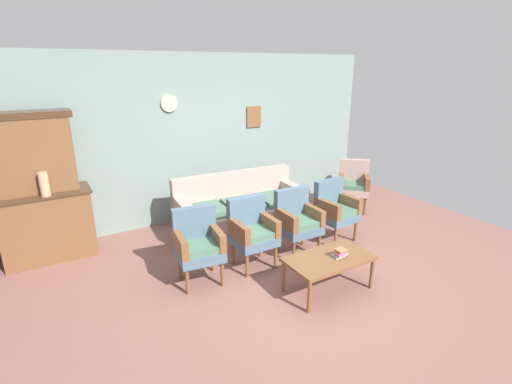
{
  "coord_description": "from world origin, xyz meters",
  "views": [
    {
      "loc": [
        -2.43,
        -3.12,
        2.48
      ],
      "look_at": [
        0.04,
        1.06,
        0.85
      ],
      "focal_mm": 26.26,
      "sensor_mm": 36.0,
      "label": 1
    }
  ],
  "objects_px": {
    "armchair_near_cabinet": "(297,219)",
    "wingback_chair_by_fireplace": "(353,183)",
    "side_cabinet": "(48,225)",
    "armchair_by_doorway": "(252,230)",
    "floral_couch": "(240,211)",
    "coffee_table": "(329,261)",
    "armchair_row_middle": "(335,208)",
    "floor_vase_by_wall": "(348,180)",
    "book_stack_on_table": "(340,253)",
    "vase_on_cabinet": "(44,184)",
    "armchair_near_couch_end": "(198,243)"
  },
  "relations": [
    {
      "from": "armchair_near_couch_end",
      "to": "armchair_by_doorway",
      "type": "distance_m",
      "value": 0.74
    },
    {
      "from": "armchair_row_middle",
      "to": "wingback_chair_by_fireplace",
      "type": "relative_size",
      "value": 1.0
    },
    {
      "from": "side_cabinet",
      "to": "armchair_by_doorway",
      "type": "xyz_separation_m",
      "value": [
        2.25,
        -1.57,
        0.03
      ]
    },
    {
      "from": "vase_on_cabinet",
      "to": "floor_vase_by_wall",
      "type": "height_order",
      "value": "vase_on_cabinet"
    },
    {
      "from": "armchair_row_middle",
      "to": "floor_vase_by_wall",
      "type": "bearing_deg",
      "value": 40.91
    },
    {
      "from": "armchair_row_middle",
      "to": "floor_vase_by_wall",
      "type": "relative_size",
      "value": 1.43
    },
    {
      "from": "wingback_chair_by_fireplace",
      "to": "book_stack_on_table",
      "type": "xyz_separation_m",
      "value": [
        -2.01,
        -1.84,
        -0.03
      ]
    },
    {
      "from": "wingback_chair_by_fireplace",
      "to": "floor_vase_by_wall",
      "type": "bearing_deg",
      "value": 51.64
    },
    {
      "from": "floor_vase_by_wall",
      "to": "armchair_row_middle",
      "type": "bearing_deg",
      "value": -139.09
    },
    {
      "from": "coffee_table",
      "to": "book_stack_on_table",
      "type": "distance_m",
      "value": 0.16
    },
    {
      "from": "vase_on_cabinet",
      "to": "book_stack_on_table",
      "type": "xyz_separation_m",
      "value": [
        2.77,
        -2.41,
        -0.61
      ]
    },
    {
      "from": "side_cabinet",
      "to": "armchair_row_middle",
      "type": "relative_size",
      "value": 1.28
    },
    {
      "from": "armchair_row_middle",
      "to": "coffee_table",
      "type": "xyz_separation_m",
      "value": [
        -0.99,
        -1.0,
        -0.12
      ]
    },
    {
      "from": "armchair_row_middle",
      "to": "book_stack_on_table",
      "type": "height_order",
      "value": "armchair_row_middle"
    },
    {
      "from": "vase_on_cabinet",
      "to": "floor_vase_by_wall",
      "type": "relative_size",
      "value": 0.49
    },
    {
      "from": "armchair_row_middle",
      "to": "floor_vase_by_wall",
      "type": "height_order",
      "value": "armchair_row_middle"
    },
    {
      "from": "armchair_near_cabinet",
      "to": "wingback_chair_by_fireplace",
      "type": "distance_m",
      "value": 2.04
    },
    {
      "from": "armchair_near_cabinet",
      "to": "wingback_chair_by_fireplace",
      "type": "xyz_separation_m",
      "value": [
        1.87,
        0.83,
        0.0
      ]
    },
    {
      "from": "armchair_near_couch_end",
      "to": "armchair_near_cabinet",
      "type": "distance_m",
      "value": 1.45
    },
    {
      "from": "book_stack_on_table",
      "to": "armchair_by_doorway",
      "type": "bearing_deg",
      "value": 119.09
    },
    {
      "from": "armchair_near_couch_end",
      "to": "floor_vase_by_wall",
      "type": "xyz_separation_m",
      "value": [
        3.83,
        1.47,
        -0.18
      ]
    },
    {
      "from": "armchair_near_cabinet",
      "to": "coffee_table",
      "type": "height_order",
      "value": "armchair_near_cabinet"
    },
    {
      "from": "floral_couch",
      "to": "armchair_row_middle",
      "type": "distance_m",
      "value": 1.46
    },
    {
      "from": "armchair_near_cabinet",
      "to": "armchair_row_middle",
      "type": "relative_size",
      "value": 1.0
    },
    {
      "from": "armchair_near_couch_end",
      "to": "armchair_near_cabinet",
      "type": "bearing_deg",
      "value": -0.5
    },
    {
      "from": "book_stack_on_table",
      "to": "vase_on_cabinet",
      "type": "bearing_deg",
      "value": 138.94
    },
    {
      "from": "armchair_by_doorway",
      "to": "floral_couch",
      "type": "bearing_deg",
      "value": 69.66
    },
    {
      "from": "coffee_table",
      "to": "vase_on_cabinet",
      "type": "bearing_deg",
      "value": 138.66
    },
    {
      "from": "armchair_near_couch_end",
      "to": "book_stack_on_table",
      "type": "height_order",
      "value": "armchair_near_couch_end"
    },
    {
      "from": "coffee_table",
      "to": "side_cabinet",
      "type": "bearing_deg",
      "value": 137.02
    },
    {
      "from": "armchair_near_cabinet",
      "to": "coffee_table",
      "type": "distance_m",
      "value": 0.98
    },
    {
      "from": "wingback_chair_by_fireplace",
      "to": "armchair_by_doorway",
      "type": "bearing_deg",
      "value": -162.33
    },
    {
      "from": "armchair_row_middle",
      "to": "armchair_by_doorway",
      "type": "bearing_deg",
      "value": -177.96
    },
    {
      "from": "armchair_row_middle",
      "to": "book_stack_on_table",
      "type": "bearing_deg",
      "value": -129.64
    },
    {
      "from": "armchair_row_middle",
      "to": "armchair_near_cabinet",
      "type": "bearing_deg",
      "value": -175.06
    },
    {
      "from": "vase_on_cabinet",
      "to": "floral_couch",
      "type": "height_order",
      "value": "vase_on_cabinet"
    },
    {
      "from": "vase_on_cabinet",
      "to": "armchair_by_doorway",
      "type": "relative_size",
      "value": 0.34
    },
    {
      "from": "vase_on_cabinet",
      "to": "armchair_row_middle",
      "type": "distance_m",
      "value": 3.93
    },
    {
      "from": "book_stack_on_table",
      "to": "floor_vase_by_wall",
      "type": "bearing_deg",
      "value": 44.59
    },
    {
      "from": "floral_couch",
      "to": "armchair_near_couch_end",
      "type": "height_order",
      "value": "same"
    },
    {
      "from": "wingback_chair_by_fireplace",
      "to": "armchair_near_couch_end",
      "type": "bearing_deg",
      "value": -166.1
    },
    {
      "from": "floral_couch",
      "to": "coffee_table",
      "type": "bearing_deg",
      "value": -87.59
    },
    {
      "from": "vase_on_cabinet",
      "to": "side_cabinet",
      "type": "bearing_deg",
      "value": 104.37
    },
    {
      "from": "side_cabinet",
      "to": "armchair_near_couch_end",
      "type": "relative_size",
      "value": 1.28
    },
    {
      "from": "book_stack_on_table",
      "to": "armchair_near_cabinet",
      "type": "bearing_deg",
      "value": 81.88
    },
    {
      "from": "armchair_near_couch_end",
      "to": "floor_vase_by_wall",
      "type": "bearing_deg",
      "value": 21.05
    },
    {
      "from": "floral_couch",
      "to": "floor_vase_by_wall",
      "type": "height_order",
      "value": "floral_couch"
    },
    {
      "from": "armchair_near_couch_end",
      "to": "armchair_by_doorway",
      "type": "xyz_separation_m",
      "value": [
        0.74,
        -0.0,
        0.0
      ]
    },
    {
      "from": "floral_couch",
      "to": "armchair_by_doorway",
      "type": "relative_size",
      "value": 2.27
    },
    {
      "from": "armchair_row_middle",
      "to": "wingback_chair_by_fireplace",
      "type": "height_order",
      "value": "same"
    }
  ]
}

